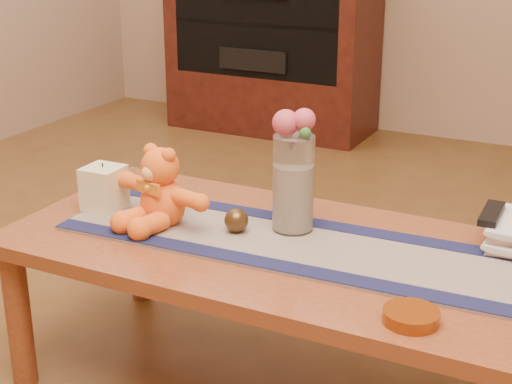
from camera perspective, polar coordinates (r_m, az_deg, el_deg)
The scene contains 27 objects.
coffee_table_top at distance 2.04m, azimuth 1.26°, elevation -4.18°, with size 1.40×0.70×0.04m, color brown.
table_leg_fl at distance 2.27m, azimuth -17.08°, elevation -8.87°, with size 0.07×0.07×0.41m, color brown.
table_leg_bl at distance 2.66m, azimuth -8.55°, elevation -3.69°, with size 0.07×0.07×0.41m, color brown.
persian_runner at distance 2.02m, azimuth 2.05°, elevation -3.69°, with size 1.20×0.35×0.01m, color #211B4D.
runner_border_near at distance 1.90m, azimuth 0.35°, elevation -5.16°, with size 1.20×0.06×0.00m, color #15183F.
runner_border_far at distance 2.14m, azimuth 3.56°, elevation -2.14°, with size 1.20×0.06×0.00m, color #15183F.
teddy_bear at distance 2.11m, azimuth -6.92°, elevation 0.40°, with size 0.31×0.25×0.21m, color orange, non-canonical shape.
pillar_candle at distance 2.25m, azimuth -11.13°, elevation 0.30°, with size 0.10×0.10×0.12m, color beige.
candle_wick at distance 2.23m, azimuth -11.24°, elevation 1.96°, with size 0.00×0.00×0.01m, color black.
glass_vase at distance 2.04m, azimuth 2.77°, elevation 0.64°, with size 0.11×0.11×0.26m, color silver.
potpourri_fill at distance 2.06m, azimuth 2.75°, elevation -0.39°, with size 0.09×0.09×0.18m, color beige.
rose_left at distance 1.99m, azimuth 2.20°, elevation 5.11°, with size 0.07×0.07×0.07m, color #BF4357.
rose_right at distance 1.99m, azimuth 3.57°, elevation 5.33°, with size 0.06×0.06×0.06m, color #BF4357.
blue_flower_back at distance 2.02m, azimuth 3.51°, elevation 5.11°, with size 0.04×0.04×0.04m, color #4A5BA2.
blue_flower_side at distance 2.03m, azimuth 2.30°, elevation 4.93°, with size 0.04×0.04×0.04m, color #4A5BA2.
leaf_sprig at distance 1.97m, azimuth 3.66°, elevation 4.36°, with size 0.03×0.03×0.03m, color #33662D.
bronze_ball at distance 2.06m, azimuth -1.46°, elevation -2.10°, with size 0.07×0.07×0.07m, color #443016.
book_bottom at distance 2.11m, azimuth 16.81°, elevation -3.32°, with size 0.17×0.22×0.02m, color beige.
book_lower at distance 2.10m, azimuth 16.98°, elevation -2.91°, with size 0.16×0.22×0.02m, color beige.
book_upper at distance 2.10m, azimuth 16.76°, elevation -2.32°, with size 0.17×0.22×0.02m, color beige.
book_top at distance 2.09m, azimuth 17.06°, elevation -1.92°, with size 0.16×0.22×0.02m, color beige.
tv_remote at distance 2.07m, azimuth 16.97°, elevation -1.53°, with size 0.04×0.16×0.02m, color black.
amber_dish at distance 1.68m, azimuth 11.35°, elevation -8.97°, with size 0.12×0.12×0.03m, color #BF5914.
media_cabinet at distance 4.67m, azimuth 1.22°, elevation 11.26°, with size 1.20×0.50×1.10m, color black.
cabinet_cavity at distance 4.44m, azimuth -0.11°, elevation 12.25°, with size 1.02×0.03×0.61m, color black.
cabinet_shelf at distance 4.52m, azimuth 0.39°, elevation 12.38°, with size 1.02×0.20×0.03m, color black.
stereo_lower at distance 4.57m, azimuth 0.49°, elevation 9.95°, with size 0.42×0.28×0.12m, color black.
Camera 1 is at (0.80, -1.68, 1.27)m, focal length 54.30 mm.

